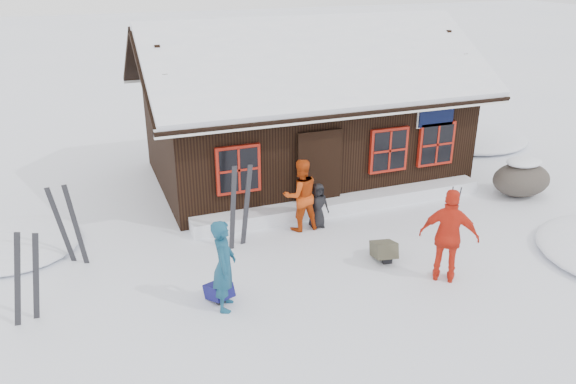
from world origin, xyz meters
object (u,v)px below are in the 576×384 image
(boulder, at_px, (521,178))
(backpack_blue, at_px, (219,294))
(skier_orange_left, at_px, (301,195))
(skier_crouched, at_px, (318,206))
(ski_pair_left, at_px, (27,279))
(skier_teal, at_px, (224,265))
(ski_poles, at_px, (452,216))
(backpack_olive, at_px, (384,253))
(skier_orange_right, at_px, (449,236))

(boulder, bearing_deg, backpack_blue, -166.95)
(skier_orange_left, relative_size, backpack_blue, 3.42)
(skier_crouched, bearing_deg, ski_pair_left, -166.42)
(skier_teal, distance_m, skier_orange_left, 3.45)
(skier_orange_left, bearing_deg, ski_poles, 147.84)
(boulder, distance_m, ski_pair_left, 11.86)
(skier_teal, height_order, skier_crouched, skier_teal)
(ski_poles, bearing_deg, backpack_blue, -175.44)
(skier_orange_left, distance_m, ski_poles, 3.35)
(skier_crouched, bearing_deg, boulder, -2.92)
(ski_poles, xyz_separation_m, backpack_olive, (-1.76, -0.18, -0.47))
(skier_orange_left, bearing_deg, boulder, 178.08)
(ski_poles, distance_m, backpack_blue, 5.35)
(ski_pair_left, relative_size, backpack_olive, 2.97)
(skier_teal, height_order, skier_orange_left, skier_teal)
(ski_poles, height_order, backpack_blue, ski_poles)
(skier_teal, relative_size, backpack_blue, 3.45)
(backpack_blue, bearing_deg, ski_poles, -13.73)
(skier_orange_left, height_order, ski_pair_left, skier_orange_left)
(skier_crouched, bearing_deg, skier_orange_left, 172.21)
(skier_crouched, bearing_deg, backpack_blue, -144.79)
(skier_crouched, xyz_separation_m, boulder, (5.74, -0.15, -0.07))
(skier_crouched, distance_m, ski_poles, 2.98)
(ski_pair_left, xyz_separation_m, backpack_blue, (3.13, -0.54, -0.68))
(ski_pair_left, relative_size, backpack_blue, 3.50)
(boulder, distance_m, backpack_blue, 8.87)
(skier_orange_left, bearing_deg, backpack_olive, 118.56)
(ski_poles, bearing_deg, skier_crouched, 144.52)
(skier_orange_left, bearing_deg, ski_pair_left, 16.36)
(skier_orange_right, relative_size, skier_crouched, 1.75)
(ski_pair_left, distance_m, backpack_blue, 3.25)
(ski_poles, bearing_deg, boulder, 25.41)
(skier_crouched, distance_m, boulder, 5.75)
(skier_teal, bearing_deg, skier_orange_right, -78.34)
(skier_crouched, relative_size, backpack_blue, 2.18)
(skier_orange_right, height_order, backpack_olive, skier_orange_right)
(skier_teal, xyz_separation_m, ski_poles, (5.26, 0.68, -0.22))
(skier_orange_right, bearing_deg, skier_crouched, -26.34)
(backpack_blue, height_order, backpack_olive, backpack_olive)
(skier_teal, height_order, boulder, skier_teal)
(backpack_blue, xyz_separation_m, backpack_olive, (3.55, 0.25, 0.02))
(skier_crouched, relative_size, ski_poles, 0.80)
(ski_poles, distance_m, backpack_olive, 1.84)
(skier_orange_right, bearing_deg, ski_poles, -90.31)
(boulder, xyz_separation_m, backpack_blue, (-8.63, -2.00, -0.33))
(skier_teal, distance_m, skier_crouched, 3.73)
(skier_crouched, xyz_separation_m, backpack_blue, (-2.89, -2.15, -0.40))
(boulder, relative_size, backpack_olive, 2.71)
(ski_poles, height_order, backpack_olive, ski_poles)
(ski_pair_left, bearing_deg, backpack_blue, -6.11)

